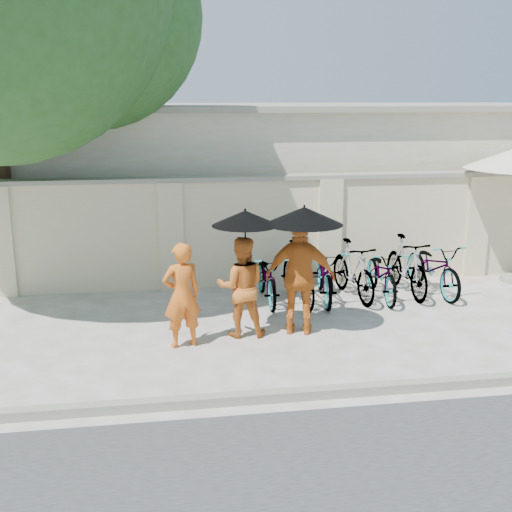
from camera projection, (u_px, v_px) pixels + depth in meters
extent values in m
plane|color=silver|center=(250.00, 347.00, 9.24)|extent=(80.00, 80.00, 0.00)
cube|color=gray|center=(270.00, 396.00, 7.59)|extent=(40.00, 0.16, 0.12)
cube|color=beige|center=(277.00, 232.00, 12.21)|extent=(20.00, 0.30, 2.00)
cube|color=silver|center=(288.00, 176.00, 15.86)|extent=(14.00, 6.00, 3.20)
sphere|color=#30602B|center=(88.00, 14.00, 11.15)|extent=(4.00, 4.00, 4.00)
imported|color=orange|center=(182.00, 295.00, 9.11)|extent=(0.64, 0.51, 1.53)
imported|color=#C26320|center=(241.00, 287.00, 9.53)|extent=(0.79, 0.65, 1.52)
cylinder|color=black|center=(245.00, 250.00, 9.32)|extent=(0.02, 0.02, 0.95)
cone|color=black|center=(245.00, 218.00, 9.21)|extent=(0.97, 0.97, 0.22)
imported|color=#C8651D|center=(300.00, 277.00, 9.58)|extent=(1.11, 0.69, 1.77)
cylinder|color=black|center=(304.00, 243.00, 9.38)|extent=(0.02, 0.02, 0.83)
cone|color=black|center=(304.00, 216.00, 9.28)|extent=(1.13, 1.13, 0.26)
imported|color=slate|center=(267.00, 278.00, 11.17)|extent=(0.59, 1.67, 0.88)
imported|color=slate|center=(298.00, 274.00, 11.08)|extent=(0.65, 1.80, 1.06)
imported|color=slate|center=(325.00, 273.00, 11.28)|extent=(0.89, 1.92, 0.97)
imported|color=slate|center=(353.00, 270.00, 11.36)|extent=(0.70, 1.76, 1.03)
imported|color=slate|center=(382.00, 274.00, 11.37)|extent=(0.70, 1.75, 0.90)
imported|color=slate|center=(407.00, 266.00, 11.58)|extent=(0.56, 1.78, 1.06)
imported|color=slate|center=(434.00, 267.00, 11.65)|extent=(0.83, 1.91, 0.97)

